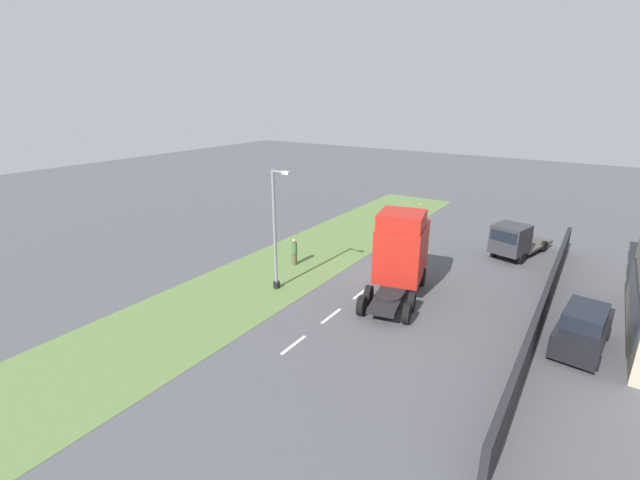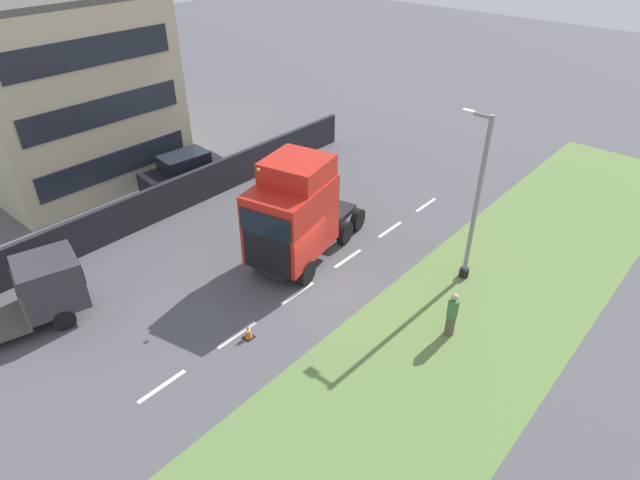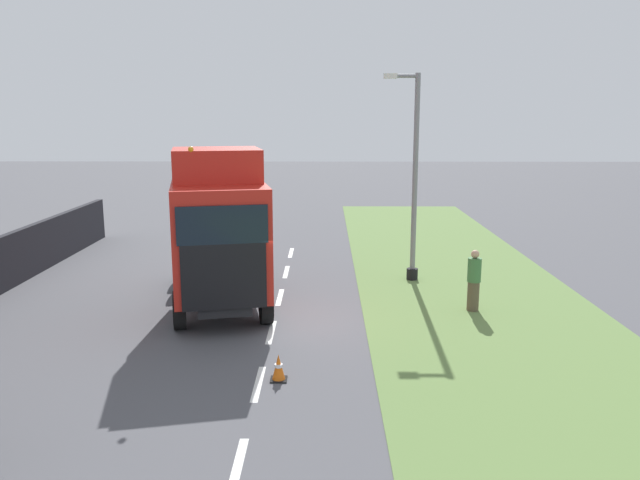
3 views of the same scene
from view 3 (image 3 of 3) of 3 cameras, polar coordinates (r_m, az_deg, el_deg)
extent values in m
plane|color=#515156|center=(17.46, -4.23, -7.40)|extent=(120.00, 120.00, 0.00)
cube|color=#607F42|center=(17.99, 15.34, -7.19)|extent=(7.00, 44.00, 0.01)
cube|color=white|center=(25.82, -2.67, -1.17)|extent=(0.16, 1.80, 0.00)
cube|color=white|center=(22.72, -3.11, -2.93)|extent=(0.16, 1.80, 0.00)
cube|color=white|center=(19.64, -3.69, -5.23)|extent=(0.16, 1.80, 0.00)
cube|color=white|center=(16.61, -4.49, -8.39)|extent=(0.16, 1.80, 0.00)
cube|color=white|center=(13.65, -5.66, -12.93)|extent=(0.16, 1.80, 0.00)
cube|color=white|center=(10.84, -7.56, -19.88)|extent=(0.16, 1.80, 0.00)
cube|color=black|center=(19.25, -9.22, -3.65)|extent=(2.74, 6.76, 0.24)
cube|color=red|center=(17.43, -9.16, 0.26)|extent=(3.22, 4.09, 3.01)
cube|color=black|center=(15.77, -8.76, -3.37)|extent=(2.09, 0.51, 1.69)
cube|color=black|center=(15.49, -8.91, 1.37)|extent=(2.21, 0.53, 0.96)
cube|color=red|center=(17.71, -9.44, 6.81)|extent=(2.82, 2.82, 0.90)
sphere|color=orange|center=(16.03, -11.73, 8.13)|extent=(0.14, 0.14, 0.14)
cylinder|color=black|center=(20.65, -9.43, -2.12)|extent=(1.64, 1.64, 0.12)
cylinder|color=black|center=(17.15, -4.98, -5.93)|extent=(0.53, 1.08, 1.04)
cylinder|color=black|center=(17.05, -12.73, -6.27)|extent=(0.53, 1.08, 1.04)
cylinder|color=black|center=(20.48, -6.13, -3.08)|extent=(0.53, 1.08, 1.04)
cylinder|color=black|center=(20.40, -12.59, -3.35)|extent=(0.53, 1.08, 1.04)
cylinder|color=black|center=(21.76, -6.48, -2.22)|extent=(0.53, 1.08, 1.04)
cylinder|color=black|center=(21.68, -12.55, -2.47)|extent=(0.53, 1.08, 1.04)
cylinder|color=black|center=(21.81, 8.42, -3.10)|extent=(0.39, 0.39, 0.40)
cylinder|color=gray|center=(21.24, 8.68, 5.48)|extent=(0.18, 0.18, 6.95)
cylinder|color=gray|center=(21.11, 7.71, 14.64)|extent=(0.90, 0.12, 0.12)
cube|color=silver|center=(21.06, 6.45, 14.68)|extent=(0.44, 0.20, 0.16)
cylinder|color=brown|center=(18.70, 13.82, -5.01)|extent=(0.34, 0.34, 0.88)
cylinder|color=#3F723F|center=(18.50, 13.94, -2.67)|extent=(0.39, 0.39, 0.69)
sphere|color=tan|center=(18.40, 14.00, -1.26)|extent=(0.24, 0.24, 0.24)
cube|color=black|center=(13.78, -3.80, -12.60)|extent=(0.36, 0.36, 0.03)
cone|color=orange|center=(13.66, -3.81, -11.49)|extent=(0.28, 0.28, 0.55)
cylinder|color=white|center=(13.65, -3.81, -11.38)|extent=(0.17, 0.17, 0.07)
camera|label=1|loc=(40.48, -17.18, 18.18)|focal=24.00mm
camera|label=2|loc=(13.34, 79.61, 38.27)|focal=30.00mm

